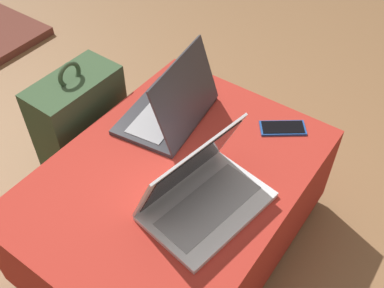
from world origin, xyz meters
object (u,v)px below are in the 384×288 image
object	(u,v)px
cell_phone	(283,128)
backpack	(81,129)
laptop_near	(201,192)
laptop_far	(172,107)

from	to	relation	value
cell_phone	backpack	xyz separation A→B (m)	(-0.29, 0.70, -0.17)
cell_phone	backpack	world-z (taller)	backpack
backpack	laptop_near	bearing A→B (deg)	80.75
laptop_far	laptop_near	bearing A→B (deg)	42.11
laptop_near	backpack	distance (m)	0.70
backpack	cell_phone	bearing A→B (deg)	113.96
laptop_near	cell_phone	bearing A→B (deg)	2.50
laptop_near	backpack	size ratio (longest dim) A/B	0.71
laptop_far	backpack	world-z (taller)	laptop_far
laptop_near	cell_phone	world-z (taller)	laptop_near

